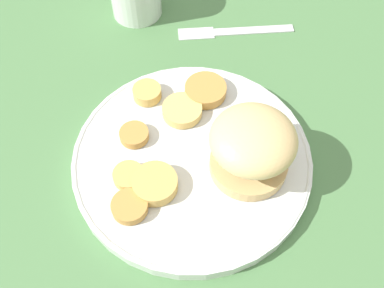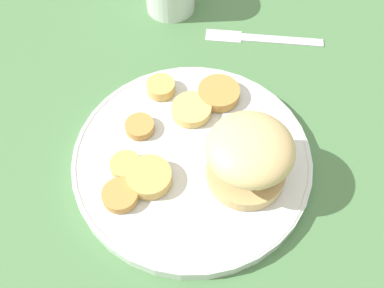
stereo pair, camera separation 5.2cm
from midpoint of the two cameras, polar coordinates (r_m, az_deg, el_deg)
The scene contains 11 objects.
ground_plane at distance 0.56m, azimuth -2.66°, elevation -2.72°, with size 4.00×4.00×0.00m, color #4C7A47.
dinner_plate at distance 0.55m, azimuth -2.71°, elevation -2.14°, with size 0.29×0.29×0.02m.
sandwich at distance 0.50m, azimuth 4.82°, elevation -0.51°, with size 0.10×0.10×0.08m.
potato_round_0 at distance 0.59m, azimuth -8.24°, elevation 6.30°, with size 0.04×0.04×0.01m, color tan.
potato_round_1 at distance 0.53m, azimuth -10.85°, elevation -4.22°, with size 0.04×0.04×0.01m, color tan.
potato_round_2 at distance 0.52m, azimuth -7.61°, elevation -5.25°, with size 0.05×0.05×0.02m, color tan.
potato_round_3 at distance 0.57m, azimuth -3.85°, elevation 4.11°, with size 0.05×0.05×0.01m, color #DBB766.
potato_round_4 at distance 0.51m, azimuth -10.85°, elevation -8.04°, with size 0.04×0.04×0.01m, color #BC8942.
potato_round_5 at distance 0.56m, azimuth -10.00°, elevation 0.97°, with size 0.04×0.04×0.01m, color #BC8942.
potato_round_6 at distance 0.59m, azimuth -0.79°, elevation 6.67°, with size 0.05×0.05×0.01m, color #BC8942.
fork at distance 0.71m, azimuth 3.18°, elevation 14.00°, with size 0.06×0.18×0.00m.
Camera 1 is at (-0.27, 0.08, 0.48)m, focal length 42.00 mm.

